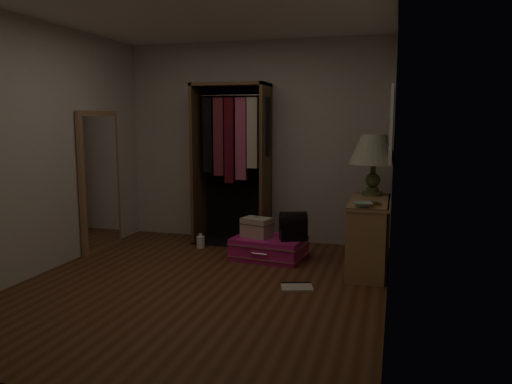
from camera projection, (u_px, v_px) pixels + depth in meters
ground at (200, 286)px, 4.83m from camera, size 4.00×4.00×0.00m
room_walls at (206, 130)px, 4.63m from camera, size 3.52×4.02×2.60m
console_bookshelf at (369, 233)px, 5.35m from camera, size 0.42×1.12×0.75m
open_wardrobe at (233, 150)px, 6.40m from camera, size 0.98×0.50×2.05m
floor_mirror at (100, 181)px, 6.11m from camera, size 0.06×0.80×1.70m
pink_suitcase at (269, 248)px, 5.78m from camera, size 0.88×0.69×0.25m
train_case at (257, 227)px, 5.76m from camera, size 0.38×0.31×0.24m
black_bag at (293, 225)px, 5.62m from camera, size 0.35×0.29×0.32m
table_lamp at (374, 151)px, 5.58m from camera, size 0.58×0.58×0.68m
brass_tray at (369, 204)px, 5.01m from camera, size 0.33×0.33×0.02m
ceramic_bowl at (363, 205)px, 4.86m from camera, size 0.24×0.24×0.05m
white_jug at (201, 242)px, 6.26m from camera, size 0.13×0.13×0.18m
floor_book at (297, 287)px, 4.77m from camera, size 0.35×0.32×0.03m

